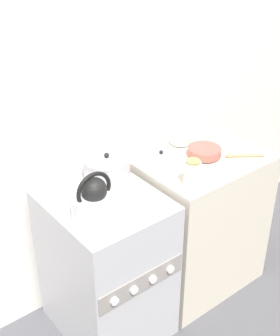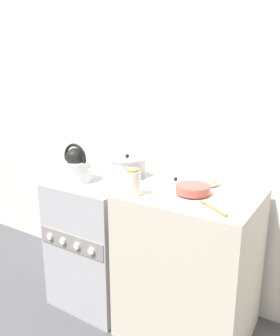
% 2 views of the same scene
% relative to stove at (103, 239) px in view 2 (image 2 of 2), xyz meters
% --- Properties ---
extents(ground_plane, '(12.00, 12.00, 0.00)m').
position_rel_stove_xyz_m(ground_plane, '(-0.00, -0.31, -0.44)').
color(ground_plane, '#4C4C51').
extents(wall_back, '(7.00, 0.06, 2.50)m').
position_rel_stove_xyz_m(wall_back, '(-0.00, 0.39, 0.81)').
color(wall_back, silver).
rests_on(wall_back, ground_plane).
extents(stove, '(0.55, 0.65, 0.88)m').
position_rel_stove_xyz_m(stove, '(0.00, 0.00, 0.00)').
color(stove, '#B2B2B7').
rests_on(stove, ground_plane).
extents(counter, '(0.74, 0.63, 0.91)m').
position_rel_stove_xyz_m(counter, '(0.67, -0.00, 0.01)').
color(counter, beige).
rests_on(counter, ground_plane).
extents(kettle, '(0.27, 0.22, 0.26)m').
position_rel_stove_xyz_m(kettle, '(-0.12, -0.11, 0.53)').
color(kettle, silver).
rests_on(kettle, stove).
extents(cooking_pot, '(0.26, 0.26, 0.17)m').
position_rel_stove_xyz_m(cooking_pot, '(0.12, 0.14, 0.51)').
color(cooking_pot, '#B2B2B7').
rests_on(cooking_pot, stove).
extents(enamel_bowl, '(0.19, 0.19, 0.06)m').
position_rel_stove_xyz_m(enamel_bowl, '(0.69, -0.03, 0.50)').
color(enamel_bowl, '#B75147').
rests_on(enamel_bowl, counter).
extents(small_ceramic_bowl, '(0.13, 0.13, 0.06)m').
position_rel_stove_xyz_m(small_ceramic_bowl, '(0.69, 0.18, 0.50)').
color(small_ceramic_bowl, beige).
rests_on(small_ceramic_bowl, counter).
extents(storage_jar, '(0.09, 0.09, 0.15)m').
position_rel_stove_xyz_m(storage_jar, '(0.41, -0.22, 0.54)').
color(storage_jar, silver).
rests_on(storage_jar, counter).
extents(loose_pot_lid, '(0.17, 0.17, 0.03)m').
position_rel_stove_xyz_m(loose_pot_lid, '(0.50, 0.13, 0.48)').
color(loose_pot_lid, '#B2B2B7').
rests_on(loose_pot_lid, counter).
extents(wooden_spoon, '(0.20, 0.15, 0.02)m').
position_rel_stove_xyz_m(wooden_spoon, '(0.85, -0.17, 0.48)').
color(wooden_spoon, '#A37A4C').
rests_on(wooden_spoon, counter).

